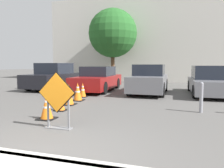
# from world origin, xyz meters

# --- Properties ---
(ground_plane) EXTENTS (96.00, 96.00, 0.00)m
(ground_plane) POSITION_xyz_m (0.00, 10.00, 0.00)
(ground_plane) COLOR #565451
(curb_lip) EXTENTS (28.43, 0.20, 0.14)m
(curb_lip) POSITION_xyz_m (0.00, 0.00, 0.07)
(curb_lip) COLOR #ADAAA3
(curb_lip) RESTS_ON ground_plane
(road_closed_sign) EXTENTS (0.99, 0.20, 1.38)m
(road_closed_sign) POSITION_xyz_m (-0.58, 1.75, 0.75)
(road_closed_sign) COLOR black
(road_closed_sign) RESTS_ON ground_plane
(traffic_cone_nearest) EXTENTS (0.47, 0.47, 0.69)m
(traffic_cone_nearest) POSITION_xyz_m (-1.36, 2.49, 0.34)
(traffic_cone_nearest) COLOR black
(traffic_cone_nearest) RESTS_ON ground_plane
(traffic_cone_second) EXTENTS (0.38, 0.38, 0.59)m
(traffic_cone_second) POSITION_xyz_m (-1.58, 3.63, 0.29)
(traffic_cone_second) COLOR black
(traffic_cone_second) RESTS_ON ground_plane
(traffic_cone_third) EXTENTS (0.49, 0.49, 0.79)m
(traffic_cone_third) POSITION_xyz_m (-1.82, 4.67, 0.39)
(traffic_cone_third) COLOR black
(traffic_cone_third) RESTS_ON ground_plane
(traffic_cone_fourth) EXTENTS (0.50, 0.50, 0.77)m
(traffic_cone_fourth) POSITION_xyz_m (-1.91, 5.65, 0.38)
(traffic_cone_fourth) COLOR black
(traffic_cone_fourth) RESTS_ON ground_plane
(traffic_cone_fifth) EXTENTS (0.40, 0.40, 0.68)m
(traffic_cone_fifth) POSITION_xyz_m (-2.14, 6.67, 0.33)
(traffic_cone_fifth) COLOR black
(traffic_cone_fifth) RESTS_ON ground_plane
(parked_car_nearest) EXTENTS (1.93, 4.48, 1.63)m
(parked_car_nearest) POSITION_xyz_m (-5.35, 9.40, 0.75)
(parked_car_nearest) COLOR black
(parked_car_nearest) RESTS_ON ground_plane
(parked_car_second) EXTENTS (1.96, 4.72, 1.43)m
(parked_car_second) POSITION_xyz_m (-2.32, 9.26, 0.67)
(parked_car_second) COLOR maroon
(parked_car_second) RESTS_ON ground_plane
(parked_car_third) EXTENTS (1.81, 4.15, 1.55)m
(parked_car_third) POSITION_xyz_m (0.70, 8.95, 0.72)
(parked_car_third) COLOR slate
(parked_car_third) RESTS_ON ground_plane
(parked_car_fourth) EXTENTS (1.94, 4.62, 1.49)m
(parked_car_fourth) POSITION_xyz_m (3.73, 9.24, 0.67)
(parked_car_fourth) COLOR slate
(parked_car_fourth) RESTS_ON ground_plane
(bollard_nearest) EXTENTS (0.12, 0.12, 0.99)m
(bollard_nearest) POSITION_xyz_m (2.92, 4.66, 0.52)
(bollard_nearest) COLOR gray
(bollard_nearest) RESTS_ON ground_plane
(building_facade_backdrop) EXTENTS (19.12, 5.00, 7.69)m
(building_facade_backdrop) POSITION_xyz_m (-0.31, 19.11, 3.84)
(building_facade_backdrop) COLOR beige
(building_facade_backdrop) RESTS_ON ground_plane
(street_tree_behind_lot) EXTENTS (4.04, 4.04, 6.16)m
(street_tree_behind_lot) POSITION_xyz_m (-3.09, 14.88, 4.13)
(street_tree_behind_lot) COLOR #513823
(street_tree_behind_lot) RESTS_ON ground_plane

